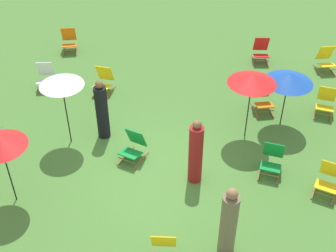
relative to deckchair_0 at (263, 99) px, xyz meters
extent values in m
plane|color=#477A33|center=(-2.41, -3.03, -0.37)|extent=(40.00, 40.00, 0.00)
cube|color=olive|center=(-0.20, -0.11, -0.35)|extent=(0.25, 0.74, 0.04)
cube|color=olive|center=(0.23, 0.01, -0.35)|extent=(0.25, 0.74, 0.04)
cube|color=orange|center=(0.04, -0.15, -0.10)|extent=(0.58, 0.55, 0.13)
cube|color=orange|center=(-0.04, 0.14, 0.18)|extent=(0.53, 0.37, 0.57)
cylinder|color=olive|center=(0.10, -0.34, -0.17)|extent=(0.43, 0.15, 0.03)
cube|color=olive|center=(-6.56, -2.88, -0.35)|extent=(0.13, 0.76, 0.04)
cube|color=olive|center=(-6.78, 2.34, -0.35)|extent=(0.25, 0.74, 0.04)
cube|color=olive|center=(-6.36, 2.46, -0.35)|extent=(0.25, 0.74, 0.04)
cube|color=orange|center=(-6.54, 2.31, -0.10)|extent=(0.58, 0.55, 0.13)
cube|color=orange|center=(-6.63, 2.59, 0.18)|extent=(0.53, 0.37, 0.57)
cylinder|color=olive|center=(-6.49, 2.11, -0.17)|extent=(0.43, 0.15, 0.03)
cube|color=olive|center=(-4.93, 0.13, -0.35)|extent=(0.11, 0.76, 0.04)
cube|color=olive|center=(-4.49, 0.09, -0.35)|extent=(0.11, 0.76, 0.04)
cube|color=yellow|center=(-4.72, 0.01, -0.10)|extent=(0.52, 0.48, 0.13)
cube|color=yellow|center=(-4.69, 0.31, 0.18)|extent=(0.50, 0.29, 0.57)
cylinder|color=olive|center=(-4.74, -0.18, -0.17)|extent=(0.44, 0.07, 0.03)
cube|color=olive|center=(-6.71, 0.03, -0.35)|extent=(0.19, 0.75, 0.04)
cube|color=olive|center=(-6.28, 0.12, -0.35)|extent=(0.19, 0.75, 0.04)
cube|color=white|center=(-6.48, -0.03, -0.10)|extent=(0.56, 0.52, 0.13)
cube|color=white|center=(-6.54, 0.27, 0.18)|extent=(0.52, 0.34, 0.57)
cylinder|color=olive|center=(-6.44, -0.22, -0.17)|extent=(0.44, 0.12, 0.03)
cube|color=olive|center=(1.49, 0.12, -0.35)|extent=(0.15, 0.76, 0.04)
cube|color=olive|center=(1.92, 0.05, -0.35)|extent=(0.15, 0.76, 0.04)
cube|color=yellow|center=(1.69, -0.01, -0.10)|extent=(0.54, 0.50, 0.13)
cube|color=yellow|center=(1.74, 0.29, 0.18)|extent=(0.51, 0.32, 0.57)
cylinder|color=olive|center=(1.66, -0.21, -0.17)|extent=(0.44, 0.10, 0.03)
cube|color=olive|center=(-3.37, -2.61, -0.35)|extent=(0.27, 0.73, 0.04)
cube|color=olive|center=(-2.95, -2.74, -0.35)|extent=(0.27, 0.73, 0.04)
cube|color=#148C38|center=(-3.19, -2.77, -0.10)|extent=(0.59, 0.56, 0.13)
cube|color=#148C38|center=(-3.10, -2.48, 0.18)|extent=(0.53, 0.38, 0.57)
cylinder|color=olive|center=(-3.25, -2.96, -0.17)|extent=(0.43, 0.16, 0.03)
cube|color=yellow|center=(-1.88, -5.44, 0.18)|extent=(0.51, 0.30, 0.57)
cube|color=olive|center=(1.78, 2.47, -0.35)|extent=(0.24, 0.74, 0.04)
cube|color=olive|center=(2.20, 2.59, -0.35)|extent=(0.24, 0.74, 0.04)
cube|color=yellow|center=(2.02, 2.43, -0.10)|extent=(0.58, 0.55, 0.13)
cube|color=yellow|center=(1.94, 2.72, 0.18)|extent=(0.53, 0.37, 0.57)
cylinder|color=olive|center=(2.07, 2.24, -0.17)|extent=(0.43, 0.15, 0.03)
cube|color=olive|center=(-0.02, -2.56, -0.35)|extent=(0.15, 0.76, 0.04)
cube|color=olive|center=(0.42, -2.62, -0.35)|extent=(0.15, 0.76, 0.04)
cube|color=#148C38|center=(0.19, -2.69, -0.10)|extent=(0.54, 0.50, 0.13)
cube|color=#148C38|center=(0.23, -2.39, 0.18)|extent=(0.51, 0.31, 0.57)
cylinder|color=olive|center=(0.16, -2.88, -0.17)|extent=(0.44, 0.09, 0.03)
cube|color=olive|center=(-0.29, 2.74, -0.35)|extent=(0.14, 0.76, 0.04)
cube|color=olive|center=(0.15, 2.81, -0.35)|extent=(0.14, 0.76, 0.04)
cube|color=red|center=(-0.06, 2.68, -0.10)|extent=(0.54, 0.50, 0.13)
cube|color=red|center=(-0.10, 2.97, 0.18)|extent=(0.51, 0.31, 0.57)
cylinder|color=olive|center=(-0.03, 2.48, -0.17)|extent=(0.44, 0.09, 0.03)
cube|color=olive|center=(1.23, -2.96, -0.35)|extent=(0.26, 0.74, 0.04)
cube|color=olive|center=(1.65, -3.10, -0.35)|extent=(0.26, 0.74, 0.04)
cube|color=yellow|center=(1.41, -3.13, -0.10)|extent=(0.59, 0.56, 0.13)
cube|color=yellow|center=(1.51, -2.84, 0.18)|extent=(0.53, 0.38, 0.57)
cylinder|color=olive|center=(1.35, -3.32, -0.17)|extent=(0.43, 0.16, 0.03)
cylinder|color=black|center=(-5.44, -4.43, 0.54)|extent=(0.03, 0.03, 1.83)
cylinder|color=black|center=(-0.44, -1.28, 0.58)|extent=(0.03, 0.03, 1.90)
cone|color=red|center=(-0.44, -1.28, 1.42)|extent=(1.21, 1.21, 0.28)
cylinder|color=black|center=(0.50, -0.61, 0.44)|extent=(0.03, 0.03, 1.62)
cone|color=#194CB2|center=(0.50, -0.61, 1.13)|extent=(1.27, 1.27, 0.28)
cylinder|color=black|center=(-4.91, -2.25, 0.62)|extent=(0.03, 0.03, 1.97)
cone|color=white|center=(-4.91, -2.25, 1.50)|extent=(1.08, 1.08, 0.27)
cylinder|color=maroon|center=(-1.56, -3.11, 0.40)|extent=(0.45, 0.45, 1.54)
sphere|color=brown|center=(-1.56, -3.11, 1.27)|extent=(0.20, 0.20, 0.20)
cylinder|color=black|center=(-4.11, -1.88, 0.39)|extent=(0.44, 0.44, 1.51)
sphere|color=brown|center=(-4.11, -1.88, 1.23)|extent=(0.20, 0.20, 0.20)
cylinder|color=#72664C|center=(-0.70, -4.96, 0.36)|extent=(0.45, 0.45, 1.46)
sphere|color=#936647|center=(-0.70, -4.96, 1.19)|extent=(0.22, 0.22, 0.22)
camera|label=1|loc=(-0.89, -10.76, 7.20)|focal=48.20mm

